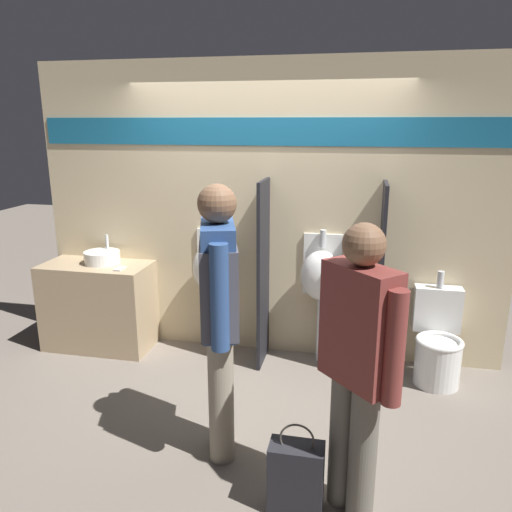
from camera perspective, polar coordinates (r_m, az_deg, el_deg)
name	(u,v)px	position (r m, az deg, el deg)	size (l,w,h in m)	color
ground_plane	(252,377)	(4.49, -0.46, -13.62)	(16.00, 16.00, 0.00)	#70665B
display_wall	(266,211)	(4.60, 1.11, 5.13)	(4.33, 0.07, 2.70)	beige
sink_counter	(99,306)	(5.13, -17.53, -5.43)	(1.03, 0.52, 0.84)	tan
sink_basin	(102,257)	(5.00, -17.17, -0.12)	(0.34, 0.34, 0.26)	white
cell_phone	(120,269)	(4.77, -15.29, -1.39)	(0.07, 0.14, 0.01)	#B7B7BC
divider_near_counter	(263,274)	(4.47, 0.83, -2.06)	(0.03, 0.45, 1.68)	black
divider_mid	(380,281)	(4.40, 13.97, -2.81)	(0.03, 0.45, 1.68)	black
urinal_near_counter	(212,269)	(4.68, -5.05, -1.46)	(0.36, 0.27, 1.23)	silver
urinal_far	(321,275)	(4.50, 7.45, -2.22)	(0.36, 0.27, 1.23)	silver
toilet	(437,345)	(4.58, 20.02, -9.51)	(0.40, 0.55, 0.92)	white
person_in_vest	(219,305)	(3.15, -4.25, -5.56)	(0.36, 0.61, 1.81)	gray
person_with_lanyard	(357,362)	(2.75, 11.49, -11.80)	(0.44, 0.45, 1.68)	#666056
shopping_bag	(296,477)	(3.10, 4.58, -23.84)	(0.31, 0.17, 0.55)	#232328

